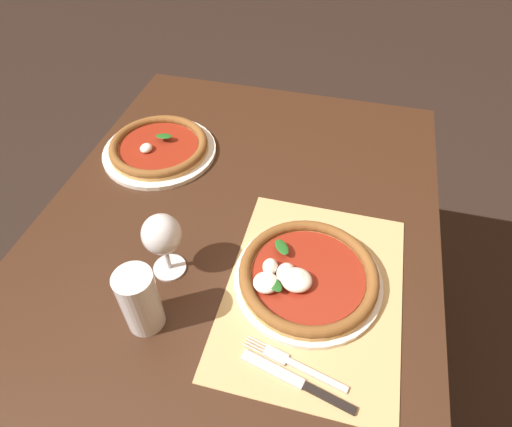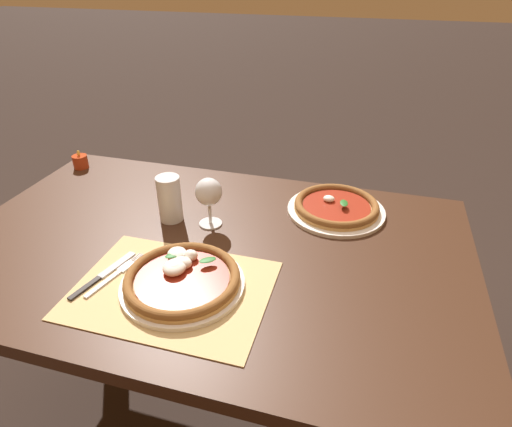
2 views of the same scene
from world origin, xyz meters
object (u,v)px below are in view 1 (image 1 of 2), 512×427
pizza_near (306,276)px  fork (294,364)px  knife (297,381)px  pizza_far (159,147)px  wine_glass (162,236)px  pint_glass (140,301)px

pizza_near → fork: (-0.18, -0.01, -0.02)m
pizza_near → knife: bearing=-174.5°
pizza_far → knife: 0.72m
fork → knife: size_ratio=0.93×
wine_glass → pint_glass: 0.13m
pizza_near → pizza_far: pizza_near is taller
pizza_far → pint_glass: size_ratio=2.14×
fork → pizza_far: bearing=43.1°
pizza_near → pint_glass: size_ratio=2.12×
pizza_near → pizza_far: (0.32, 0.46, -0.00)m
pint_glass → pizza_far: bearing=20.4°
pizza_far → wine_glass: 0.41m
pint_glass → pizza_near: bearing=-60.0°
wine_glass → knife: size_ratio=0.73×
wine_glass → pint_glass: bearing=-177.9°
pizza_near → pint_glass: 0.33m
fork → pizza_near: bearing=3.1°
knife → pizza_near: bearing=5.5°
wine_glass → pizza_far: bearing=26.1°
pint_glass → fork: size_ratio=0.73×
knife → wine_glass: bearing=60.4°
wine_glass → pint_glass: wine_glass is taller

